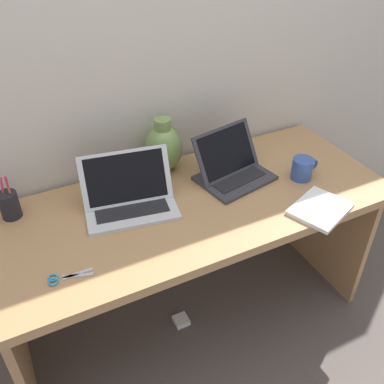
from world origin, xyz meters
TOP-DOWN VIEW (x-y plane):
  - ground_plane at (0.00, 0.00)m, footprint 6.00×6.00m
  - back_wall at (0.00, 0.38)m, footprint 4.40×0.04m
  - desk at (0.00, 0.00)m, footprint 1.63×0.67m
  - laptop_left at (-0.23, 0.09)m, footprint 0.38×0.29m
  - laptop_right at (0.23, 0.09)m, footprint 0.34×0.28m
  - green_vase at (0.00, 0.28)m, footprint 0.16×0.16m
  - notebook_stack at (0.42, -0.27)m, footprint 0.27×0.25m
  - coffee_mug at (0.50, -0.06)m, footprint 0.13×0.09m
  - pen_cup at (-0.66, 0.23)m, footprint 0.07×0.07m
  - scissors at (-0.56, -0.18)m, footprint 0.15×0.06m
  - power_brick at (-0.06, -0.01)m, footprint 0.07×0.07m

SIDE VIEW (x-z plane):
  - ground_plane at x=0.00m, z-range 0.00..0.00m
  - power_brick at x=-0.06m, z-range 0.00..0.03m
  - desk at x=0.00m, z-range 0.22..0.94m
  - scissors at x=-0.56m, z-range 0.72..0.73m
  - notebook_stack at x=0.42m, z-range 0.72..0.74m
  - coffee_mug at x=0.50m, z-range 0.72..0.82m
  - laptop_right at x=0.23m, z-range 0.67..0.88m
  - laptop_left at x=-0.23m, z-range 0.67..0.88m
  - pen_cup at x=-0.66m, z-range 0.68..0.87m
  - green_vase at x=0.00m, z-range 0.71..0.95m
  - back_wall at x=0.00m, z-range 0.00..2.40m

